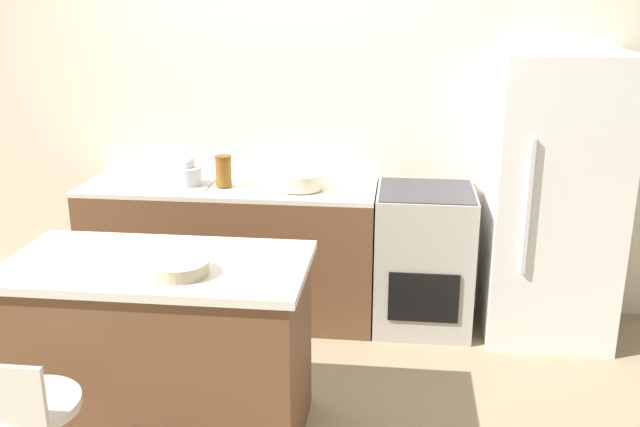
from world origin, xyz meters
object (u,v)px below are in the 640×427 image
Objects in this scene: oven_range at (423,259)px; kettle at (188,173)px; refrigerator at (553,200)px; mixing_bowl at (300,181)px.

kettle is (-1.51, -0.05, 0.53)m from oven_range.
oven_range is 0.88m from refrigerator.
kettle is (-2.27, -0.02, 0.10)m from refrigerator.
mixing_bowl is (-0.79, -0.05, 0.50)m from oven_range.
mixing_bowl is at bearing -179.21° from refrigerator.
kettle is at bearing -179.46° from refrigerator.
mixing_bowl is at bearing -176.55° from oven_range.
oven_range is 0.94m from mixing_bowl.
kettle is at bearing 180.00° from mixing_bowl.
mixing_bowl reaches higher than oven_range.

